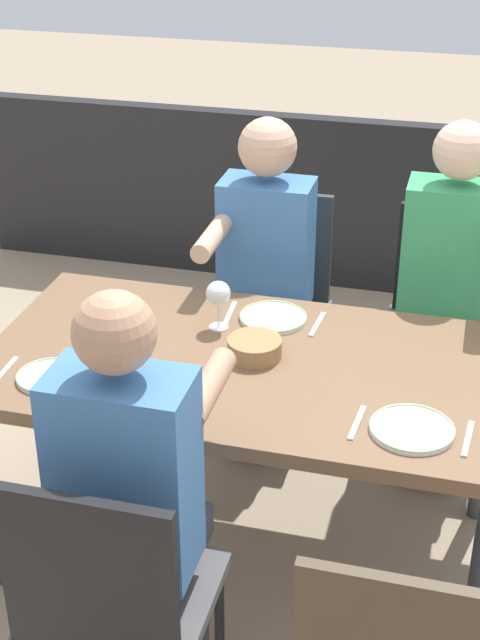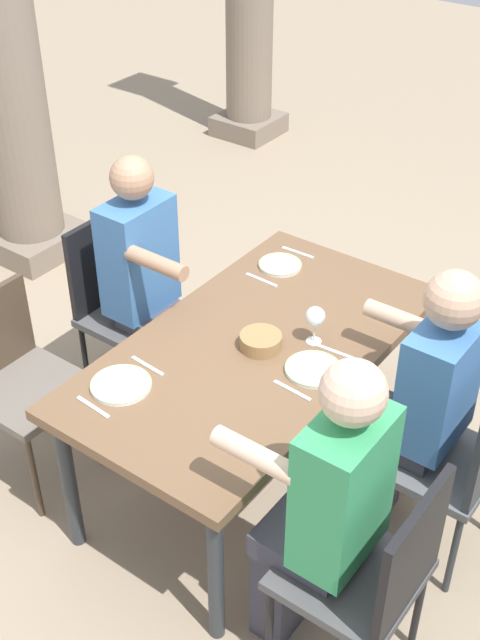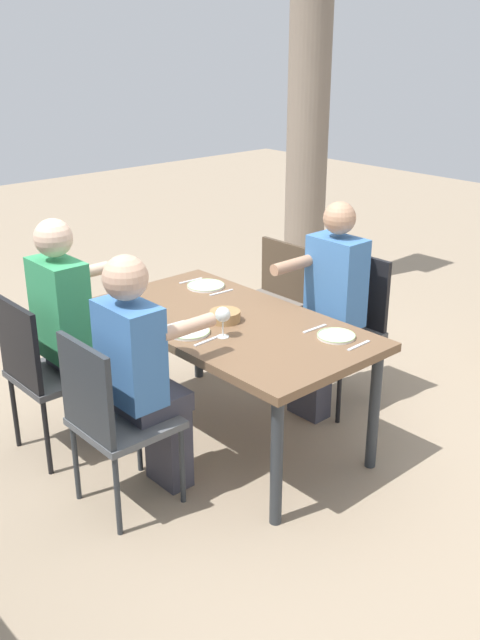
# 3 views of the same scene
# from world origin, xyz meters

# --- Properties ---
(ground_plane) EXTENTS (16.00, 16.00, 0.00)m
(ground_plane) POSITION_xyz_m (0.00, 0.00, 0.00)
(ground_plane) COLOR gray
(dining_table) EXTENTS (1.66, 0.89, 0.74)m
(dining_table) POSITION_xyz_m (0.00, 0.00, 0.67)
(dining_table) COLOR brown
(dining_table) RESTS_ON ground
(chair_west_north) EXTENTS (0.44, 0.44, 0.88)m
(chair_west_north) POSITION_xyz_m (-0.55, 0.86, 0.53)
(chair_west_north) COLOR #6A6158
(chair_west_north) RESTS_ON ground
(chair_west_south) EXTENTS (0.44, 0.44, 0.93)m
(chair_west_south) POSITION_xyz_m (-0.55, -0.87, 0.54)
(chair_west_south) COLOR #4F4F50
(chair_west_south) RESTS_ON ground
(chair_mid_north) EXTENTS (0.44, 0.44, 0.94)m
(chair_mid_north) POSITION_xyz_m (0.13, 0.87, 0.54)
(chair_mid_north) COLOR #4F4F50
(chair_mid_north) RESTS_ON ground
(chair_mid_south) EXTENTS (0.44, 0.44, 0.93)m
(chair_mid_south) POSITION_xyz_m (0.13, -0.87, 0.53)
(chair_mid_south) COLOR #5B5E61
(chair_mid_south) RESTS_ON ground
(diner_woman_green) EXTENTS (0.35, 0.49, 1.31)m
(diner_woman_green) POSITION_xyz_m (0.12, 0.68, 0.70)
(diner_woman_green) COLOR #3F3F4C
(diner_woman_green) RESTS_ON ground
(diner_man_white) EXTENTS (0.35, 0.50, 1.29)m
(diner_man_white) POSITION_xyz_m (0.13, -0.67, 0.70)
(diner_man_white) COLOR #3F3F4C
(diner_man_white) RESTS_ON ground
(diner_guest_third) EXTENTS (0.35, 0.49, 1.33)m
(diner_guest_third) POSITION_xyz_m (-0.56, -0.67, 0.71)
(diner_guest_third) COLOR #3F3F4C
(diner_guest_third) RESTS_ON ground
(stone_column_centre) EXTENTS (0.54, 0.54, 2.76)m
(stone_column_centre) POSITION_xyz_m (0.78, 2.31, 1.36)
(stone_column_centre) COLOR gray
(stone_column_centre) RESTS_ON ground
(plate_0) EXTENTS (0.23, 0.23, 0.02)m
(plate_0) POSITION_xyz_m (-0.52, 0.26, 0.75)
(plate_0) COLOR white
(plate_0) RESTS_ON dining_table
(fork_0) EXTENTS (0.03, 0.17, 0.01)m
(fork_0) POSITION_xyz_m (-0.67, 0.26, 0.74)
(fork_0) COLOR silver
(fork_0) RESTS_ON dining_table
(spoon_0) EXTENTS (0.03, 0.17, 0.01)m
(spoon_0) POSITION_xyz_m (-0.37, 0.26, 0.74)
(spoon_0) COLOR silver
(spoon_0) RESTS_ON dining_table
(plate_1) EXTENTS (0.23, 0.23, 0.02)m
(plate_1) POSITION_xyz_m (-0.01, -0.28, 0.75)
(plate_1) COLOR white
(plate_1) RESTS_ON dining_table
(wine_glass_1) EXTENTS (0.08, 0.08, 0.17)m
(wine_glass_1) POSITION_xyz_m (0.15, -0.18, 0.86)
(wine_glass_1) COLOR white
(wine_glass_1) RESTS_ON dining_table
(fork_1) EXTENTS (0.03, 0.17, 0.01)m
(fork_1) POSITION_xyz_m (-0.16, -0.28, 0.74)
(fork_1) COLOR silver
(fork_1) RESTS_ON dining_table
(spoon_1) EXTENTS (0.03, 0.17, 0.01)m
(spoon_1) POSITION_xyz_m (0.14, -0.28, 0.74)
(spoon_1) COLOR silver
(spoon_1) RESTS_ON dining_table
(plate_2) EXTENTS (0.20, 0.20, 0.02)m
(plate_2) POSITION_xyz_m (0.55, 0.25, 0.75)
(plate_2) COLOR white
(plate_2) RESTS_ON dining_table
(fork_2) EXTENTS (0.02, 0.17, 0.01)m
(fork_2) POSITION_xyz_m (0.40, 0.25, 0.74)
(fork_2) COLOR silver
(fork_2) RESTS_ON dining_table
(spoon_2) EXTENTS (0.02, 0.17, 0.01)m
(spoon_2) POSITION_xyz_m (0.70, 0.25, 0.74)
(spoon_2) COLOR silver
(spoon_2) RESTS_ON dining_table
(bread_basket) EXTENTS (0.17, 0.17, 0.06)m
(bread_basket) POSITION_xyz_m (-0.01, -0.03, 0.77)
(bread_basket) COLOR #9E7547
(bread_basket) RESTS_ON dining_table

